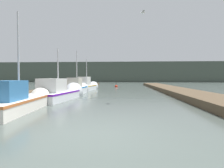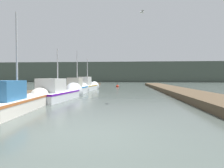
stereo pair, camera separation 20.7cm
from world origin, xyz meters
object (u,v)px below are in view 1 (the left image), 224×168
(fishing_boat_2, at_px, (77,88))
(fishing_boat_1, at_px, (60,93))
(fishing_boat_3, at_px, (87,86))
(seagull_lead, at_px, (143,12))
(mooring_piling_0, at_px, (75,85))
(channel_buoy, at_px, (116,86))
(mooring_piling_1, at_px, (83,85))
(fishing_boat_0, at_px, (20,101))
(mooring_piling_2, at_px, (85,83))

(fishing_boat_2, bearing_deg, fishing_boat_1, -89.51)
(fishing_boat_3, bearing_deg, fishing_boat_2, -84.87)
(fishing_boat_3, xyz_separation_m, seagull_lead, (5.62, -11.72, 4.87))
(fishing_boat_1, bearing_deg, mooring_piling_0, 101.89)
(fishing_boat_2, bearing_deg, fishing_boat_3, 90.93)
(channel_buoy, bearing_deg, mooring_piling_1, -120.03)
(mooring_piling_0, bearing_deg, channel_buoy, 69.24)
(fishing_boat_1, xyz_separation_m, fishing_boat_3, (-0.10, 10.23, 0.03))
(fishing_boat_0, bearing_deg, mooring_piling_1, 87.99)
(fishing_boat_1, height_order, mooring_piling_0, fishing_boat_1)
(fishing_boat_1, xyz_separation_m, mooring_piling_1, (-0.89, 11.28, 0.11))
(seagull_lead, bearing_deg, fishing_boat_2, 32.94)
(fishing_boat_1, bearing_deg, fishing_boat_3, 95.29)
(fishing_boat_0, relative_size, mooring_piling_2, 3.97)
(fishing_boat_0, bearing_deg, channel_buoy, 77.56)
(fishing_boat_2, height_order, channel_buoy, fishing_boat_2)
(mooring_piling_1, bearing_deg, channel_buoy, 59.97)
(seagull_lead, bearing_deg, fishing_boat_0, 112.55)
(channel_buoy, relative_size, seagull_lead, 1.71)
(fishing_boat_2, height_order, mooring_piling_0, fishing_boat_2)
(fishing_boat_0, relative_size, fishing_boat_2, 1.18)
(fishing_boat_2, distance_m, seagull_lead, 9.72)
(fishing_boat_1, xyz_separation_m, fishing_boat_2, (-0.03, 4.86, 0.06))
(fishing_boat_2, relative_size, channel_buoy, 4.74)
(fishing_boat_1, distance_m, fishing_boat_3, 10.23)
(mooring_piling_1, bearing_deg, fishing_boat_0, -87.56)
(mooring_piling_1, distance_m, mooring_piling_2, 3.61)
(fishing_boat_0, height_order, mooring_piling_2, fishing_boat_0)
(fishing_boat_3, xyz_separation_m, mooring_piling_1, (-0.80, 1.05, 0.08))
(mooring_piling_1, xyz_separation_m, seagull_lead, (6.42, -12.77, 4.79))
(fishing_boat_1, height_order, channel_buoy, fishing_boat_1)
(seagull_lead, bearing_deg, mooring_piling_0, 27.28)
(fishing_boat_0, relative_size, fishing_boat_3, 0.88)
(mooring_piling_0, bearing_deg, fishing_boat_3, 72.15)
(fishing_boat_2, distance_m, mooring_piling_0, 2.88)
(fishing_boat_0, xyz_separation_m, fishing_boat_2, (0.18, 9.76, 0.06))
(channel_buoy, bearing_deg, fishing_boat_3, -111.72)
(mooring_piling_0, bearing_deg, seagull_lead, -54.46)
(fishing_boat_1, relative_size, seagull_lead, 10.42)
(fishing_boat_3, height_order, mooring_piling_0, fishing_boat_3)
(fishing_boat_2, xyz_separation_m, fishing_boat_3, (-0.07, 5.37, -0.03))
(fishing_boat_2, height_order, mooring_piling_1, fishing_boat_2)
(mooring_piling_0, xyz_separation_m, seagull_lead, (6.48, -9.07, 4.66))
(fishing_boat_3, distance_m, channel_buoy, 8.41)
(mooring_piling_1, bearing_deg, mooring_piling_2, 95.99)
(mooring_piling_1, relative_size, channel_buoy, 1.15)
(fishing_boat_3, height_order, mooring_piling_2, fishing_boat_3)
(fishing_boat_1, relative_size, channel_buoy, 6.09)
(fishing_boat_1, distance_m, mooring_piling_2, 14.92)
(fishing_boat_0, height_order, seagull_lead, seagull_lead)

